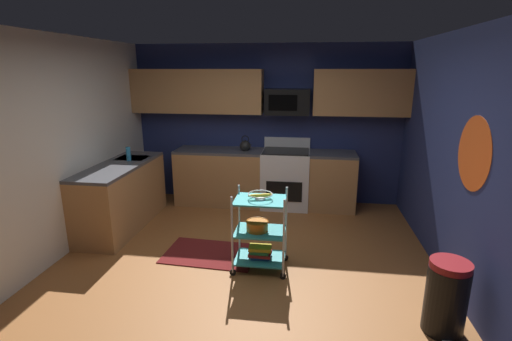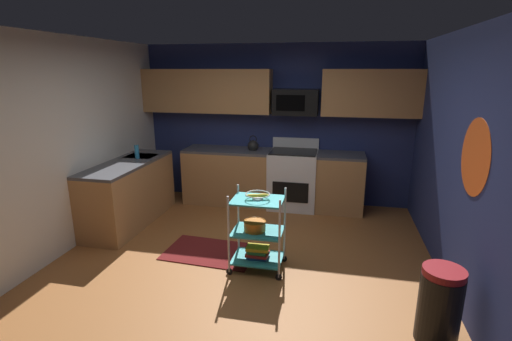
{
  "view_description": "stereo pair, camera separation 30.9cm",
  "coord_description": "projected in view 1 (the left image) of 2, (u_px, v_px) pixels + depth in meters",
  "views": [
    {
      "loc": [
        0.69,
        -3.77,
        2.2
      ],
      "look_at": [
        0.1,
        0.41,
        1.05
      ],
      "focal_mm": 26.21,
      "sensor_mm": 36.0,
      "label": 1
    },
    {
      "loc": [
        0.99,
        -3.72,
        2.2
      ],
      "look_at": [
        0.1,
        0.41,
        1.05
      ],
      "focal_mm": 26.21,
      "sensor_mm": 36.0,
      "label": 2
    }
  ],
  "objects": [
    {
      "name": "wall_right",
      "position": [
        467.0,
        165.0,
        3.63
      ],
      "size": [
        0.06,
        4.8,
        2.6
      ],
      "primitive_type": "cube",
      "color": "navy",
      "rests_on": "ground"
    },
    {
      "name": "oven_range",
      "position": [
        285.0,
        178.0,
        6.11
      ],
      "size": [
        0.76,
        0.65,
        1.1
      ],
      "color": "white",
      "rests_on": "ground"
    },
    {
      "name": "floor_rug",
      "position": [
        210.0,
        253.0,
        4.6
      ],
      "size": [
        1.14,
        0.76,
        0.01
      ],
      "primitive_type": "cube",
      "rotation": [
        0.0,
        0.0,
        -0.06
      ],
      "color": "maroon",
      "rests_on": "ground"
    },
    {
      "name": "wall_back",
      "position": [
        267.0,
        125.0,
        6.25
      ],
      "size": [
        4.52,
        0.06,
        2.6
      ],
      "primitive_type": "cube",
      "color": "navy",
      "rests_on": "ground"
    },
    {
      "name": "wall_left",
      "position": [
        48.0,
        151.0,
        4.23
      ],
      "size": [
        0.06,
        4.8,
        2.6
      ],
      "primitive_type": "cube",
      "color": "silver",
      "rests_on": "ground"
    },
    {
      "name": "trash_can",
      "position": [
        446.0,
        297.0,
        3.17
      ],
      "size": [
        0.34,
        0.42,
        0.66
      ],
      "color": "black",
      "rests_on": "ground"
    },
    {
      "name": "microwave",
      "position": [
        287.0,
        102.0,
        5.89
      ],
      "size": [
        0.7,
        0.39,
        0.4
      ],
      "color": "black"
    },
    {
      "name": "kettle",
      "position": [
        245.0,
        146.0,
        6.06
      ],
      "size": [
        0.21,
        0.18,
        0.26
      ],
      "color": "black",
      "rests_on": "counter_run"
    },
    {
      "name": "fruit_bowl",
      "position": [
        260.0,
        195.0,
        4.05
      ],
      "size": [
        0.27,
        0.27,
        0.07
      ],
      "color": "silver",
      "rests_on": "rolling_cart"
    },
    {
      "name": "book_stack",
      "position": [
        260.0,
        252.0,
        4.23
      ],
      "size": [
        0.26,
        0.19,
        0.14
      ],
      "color": "#1E4C8C",
      "rests_on": "rolling_cart"
    },
    {
      "name": "rolling_cart",
      "position": [
        260.0,
        231.0,
        4.16
      ],
      "size": [
        0.62,
        0.44,
        0.91
      ],
      "color": "silver",
      "rests_on": "ground"
    },
    {
      "name": "wall_flower_decal",
      "position": [
        474.0,
        154.0,
        3.42
      ],
      "size": [
        0.0,
        0.7,
        0.7
      ],
      "primitive_type": "cylinder",
      "rotation": [
        0.0,
        1.57,
        0.0
      ],
      "color": "#E5591E"
    },
    {
      "name": "mixing_bowl_large",
      "position": [
        257.0,
        225.0,
        4.15
      ],
      "size": [
        0.25,
        0.25,
        0.11
      ],
      "color": "orange",
      "rests_on": "rolling_cart"
    },
    {
      "name": "dish_soap_bottle",
      "position": [
        128.0,
        154.0,
        5.38
      ],
      "size": [
        0.06,
        0.06,
        0.2
      ],
      "primitive_type": "cylinder",
      "color": "#2D8CBF",
      "rests_on": "counter_run"
    },
    {
      "name": "upper_cabinets",
      "position": [
        261.0,
        92.0,
        5.93
      ],
      "size": [
        4.4,
        0.33,
        0.7
      ],
      "color": "#B27F4C"
    },
    {
      "name": "floor",
      "position": [
        242.0,
        270.0,
        4.28
      ],
      "size": [
        4.4,
        4.8,
        0.04
      ],
      "primitive_type": "cube",
      "color": "#995B2D",
      "rests_on": "ground"
    },
    {
      "name": "counter_run",
      "position": [
        216.0,
        184.0,
        5.84
      ],
      "size": [
        3.66,
        2.32,
        0.92
      ],
      "color": "#B27F4C",
      "rests_on": "ground"
    }
  ]
}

